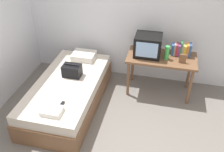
# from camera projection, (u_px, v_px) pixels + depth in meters

# --- Properties ---
(ground_plane) EXTENTS (8.00, 8.00, 0.00)m
(ground_plane) POSITION_uv_depth(u_px,v_px,m) (105.00, 150.00, 3.42)
(ground_plane) COLOR slate
(wall_back) EXTENTS (5.20, 0.10, 2.60)m
(wall_back) POSITION_uv_depth(u_px,v_px,m) (133.00, 11.00, 4.29)
(wall_back) COLOR silver
(wall_back) RESTS_ON ground
(bed) EXTENTS (1.00, 2.00, 0.48)m
(bed) POSITION_uv_depth(u_px,v_px,m) (69.00, 93.00, 4.10)
(bed) COLOR brown
(bed) RESTS_ON ground
(desk) EXTENTS (1.16, 0.60, 0.72)m
(desk) POSITION_uv_depth(u_px,v_px,m) (161.00, 61.00, 4.18)
(desk) COLOR brown
(desk) RESTS_ON ground
(tv) EXTENTS (0.44, 0.39, 0.36)m
(tv) POSITION_uv_depth(u_px,v_px,m) (148.00, 45.00, 4.08)
(tv) COLOR black
(tv) RESTS_ON desk
(water_bottle) EXTENTS (0.08, 0.08, 0.23)m
(water_bottle) POSITION_uv_depth(u_px,v_px,m) (167.00, 53.00, 4.00)
(water_bottle) COLOR green
(water_bottle) RESTS_ON desk
(book_row) EXTENTS (0.32, 0.16, 0.25)m
(book_row) POSITION_uv_depth(u_px,v_px,m) (182.00, 50.00, 4.12)
(book_row) COLOR #2D5699
(book_row) RESTS_ON desk
(picture_frame) EXTENTS (0.11, 0.02, 0.15)m
(picture_frame) POSITION_uv_depth(u_px,v_px,m) (183.00, 59.00, 3.93)
(picture_frame) COLOR brown
(picture_frame) RESTS_ON desk
(pillow) EXTENTS (0.41, 0.34, 0.11)m
(pillow) POSITION_uv_depth(u_px,v_px,m) (84.00, 56.00, 4.53)
(pillow) COLOR silver
(pillow) RESTS_ON bed
(handbag) EXTENTS (0.30, 0.20, 0.22)m
(handbag) POSITION_uv_depth(u_px,v_px,m) (72.00, 70.00, 4.04)
(handbag) COLOR black
(handbag) RESTS_ON bed
(magazine) EXTENTS (0.21, 0.29, 0.01)m
(magazine) POSITION_uv_depth(u_px,v_px,m) (54.00, 92.00, 3.73)
(magazine) COLOR white
(magazine) RESTS_ON bed
(remote_dark) EXTENTS (0.04, 0.16, 0.02)m
(remote_dark) POSITION_uv_depth(u_px,v_px,m) (61.00, 105.00, 3.46)
(remote_dark) COLOR black
(remote_dark) RESTS_ON bed
(folded_towel) EXTENTS (0.28, 0.22, 0.07)m
(folded_towel) POSITION_uv_depth(u_px,v_px,m) (52.00, 111.00, 3.33)
(folded_towel) COLOR white
(folded_towel) RESTS_ON bed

